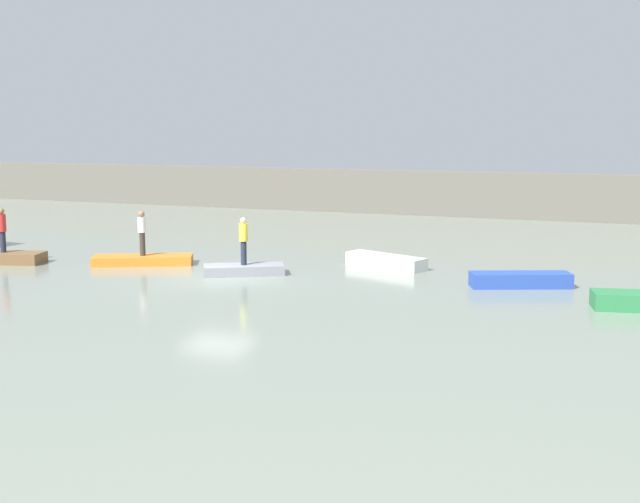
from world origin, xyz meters
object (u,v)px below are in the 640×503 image
object	(u,v)px
person_yellow_shirt	(243,239)
rowboat_white	(386,261)
person_white_shirt	(142,230)
rowboat_orange	(143,260)
rowboat_brown	(4,258)
person_red_shirt	(2,228)
rowboat_blue	(520,280)
rowboat_grey	(244,270)

from	to	relation	value
person_yellow_shirt	rowboat_white	bearing A→B (deg)	36.39
person_white_shirt	person_yellow_shirt	distance (m)	4.75
rowboat_orange	rowboat_white	size ratio (longest dim) A/B	1.15
rowboat_brown	rowboat_white	distance (m)	15.38
rowboat_orange	person_red_shirt	world-z (taller)	person_red_shirt
rowboat_white	person_yellow_shirt	xyz separation A→B (m)	(-4.52, -3.33, 1.10)
rowboat_orange	rowboat_blue	bearing A→B (deg)	-22.80
rowboat_white	rowboat_grey	bearing A→B (deg)	-121.72
rowboat_grey	person_red_shirt	size ratio (longest dim) A/B	1.66
rowboat_white	person_red_shirt	xyz separation A→B (m)	(-14.70, -4.52, 1.19)
rowboat_blue	rowboat_white	bearing A→B (deg)	136.97
rowboat_grey	rowboat_orange	bearing A→B (deg)	145.55
rowboat_orange	person_white_shirt	world-z (taller)	person_white_shirt
rowboat_brown	person_red_shirt	world-z (taller)	person_red_shirt
person_red_shirt	rowboat_blue	bearing A→B (deg)	6.96
rowboat_blue	person_yellow_shirt	world-z (taller)	person_yellow_shirt
rowboat_brown	person_red_shirt	distance (m)	1.22
rowboat_white	person_yellow_shirt	distance (m)	5.72
rowboat_grey	person_white_shirt	world-z (taller)	person_white_shirt
rowboat_white	person_yellow_shirt	size ratio (longest dim) A/B	1.91
person_red_shirt	rowboat_orange	bearing A→B (deg)	17.22
rowboat_white	person_white_shirt	distance (m)	9.73
rowboat_grey	rowboat_blue	bearing A→B (deg)	-21.06
rowboat_orange	rowboat_grey	size ratio (longest dim) A/B	1.31
rowboat_grey	rowboat_blue	xyz separation A→B (m)	(9.92, 1.27, 0.07)
rowboat_orange	rowboat_white	bearing A→B (deg)	-8.78
rowboat_brown	rowboat_grey	bearing A→B (deg)	-7.53
person_white_shirt	person_yellow_shirt	size ratio (longest dim) A/B	1.01
person_white_shirt	rowboat_grey	bearing A→B (deg)	-6.10
person_white_shirt	person_yellow_shirt	bearing A→B (deg)	-6.10
person_red_shirt	person_white_shirt	world-z (taller)	person_red_shirt
rowboat_brown	rowboat_white	bearing A→B (deg)	2.91
rowboat_blue	person_white_shirt	size ratio (longest dim) A/B	1.90
rowboat_orange	person_red_shirt	xyz separation A→B (m)	(-5.45, -1.69, 1.26)
rowboat_blue	person_red_shirt	distance (m)	20.28
rowboat_brown	person_red_shirt	bearing A→B (deg)	166.06
rowboat_grey	rowboat_blue	distance (m)	10.00
rowboat_white	rowboat_brown	bearing A→B (deg)	-141.03
rowboat_grey	rowboat_blue	size ratio (longest dim) A/B	0.87
person_red_shirt	person_yellow_shirt	xyz separation A→B (m)	(10.18, 1.18, -0.09)
rowboat_white	person_red_shirt	world-z (taller)	person_red_shirt
rowboat_orange	person_red_shirt	distance (m)	5.85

